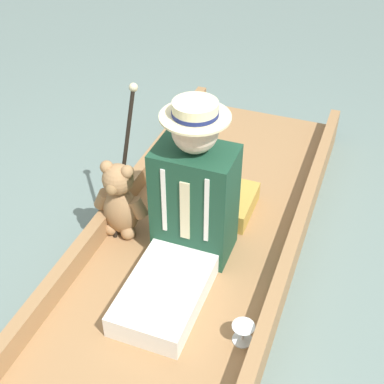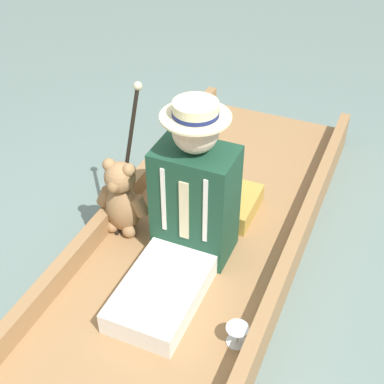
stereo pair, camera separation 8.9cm
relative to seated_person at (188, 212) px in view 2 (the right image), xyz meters
The scene contains 7 objects.
ground_plane 0.43m from the seated_person, 86.35° to the left, with size 16.00×16.00×0.00m, color slate.
punt_boat 0.36m from the seated_person, 86.35° to the left, with size 0.99×3.21×0.24m.
seat_cushion 0.48m from the seated_person, 85.53° to the right, with size 0.46×0.32×0.11m.
seated_person is the anchor object (origin of this frame).
teddy_bear 0.40m from the seated_person, ahead, with size 0.29×0.17×0.42m.
wine_glass 0.57m from the seated_person, 136.07° to the left, with size 0.09×0.09×0.09m.
walking_cane 0.47m from the seated_person, 27.26° to the right, with size 0.04×0.35×0.71m.
Camera 2 is at (-0.75, 1.58, 1.96)m, focal length 50.00 mm.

